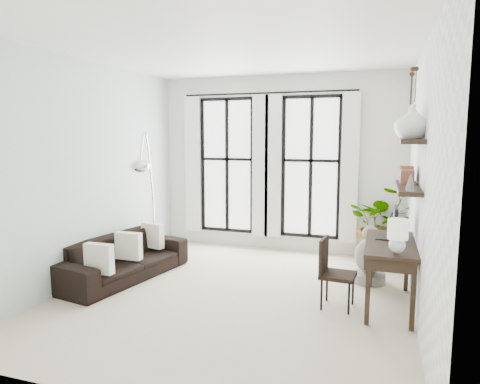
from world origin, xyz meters
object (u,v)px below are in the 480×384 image
at_px(desk, 390,248).
at_px(buddha, 370,259).
at_px(sofa, 123,258).
at_px(arc_lamp, 146,163).
at_px(desk_chair, 332,268).
at_px(plant, 385,224).

relative_size(desk, buddha, 1.66).
bearing_deg(sofa, arc_lamp, 0.22).
xyz_separation_m(sofa, buddha, (3.49, 0.95, 0.04)).
distance_m(sofa, desk_chair, 3.08).
relative_size(arc_lamp, buddha, 2.61).
relative_size(sofa, desk_chair, 2.46).
relative_size(plant, desk_chair, 1.53).
relative_size(plant, desk, 0.95).
bearing_deg(buddha, plant, 79.20).
xyz_separation_m(sofa, desk, (3.74, 0.05, 0.45)).
bearing_deg(arc_lamp, plant, 22.13).
bearing_deg(plant, sofa, -151.26).
xyz_separation_m(desk, arc_lamp, (-3.64, 0.51, 0.93)).
bearing_deg(desk, buddha, 105.65).
distance_m(desk, buddha, 1.01).
bearing_deg(sofa, plant, -50.79).
height_order(desk_chair, arc_lamp, arc_lamp).
height_order(arc_lamp, buddha, arc_lamp).
bearing_deg(desk_chair, desk, 18.96).
bearing_deg(desk, plant, 91.29).
height_order(sofa, desk, desk).
bearing_deg(plant, desk, -88.71).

